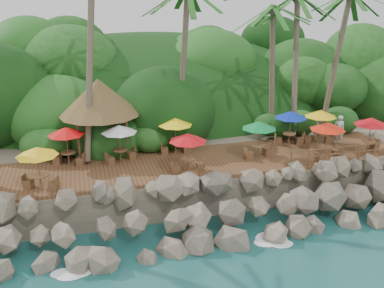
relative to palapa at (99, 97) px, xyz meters
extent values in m
plane|color=#19514F|center=(4.95, -9.13, -5.79)|extent=(140.00, 140.00, 0.00)
cube|color=gray|center=(4.95, 6.87, -4.74)|extent=(32.00, 25.20, 2.10)
ellipsoid|color=#143811|center=(4.95, 14.37, -5.79)|extent=(44.80, 28.00, 15.40)
cube|color=brown|center=(4.95, -3.13, -3.59)|extent=(26.00, 5.00, 0.20)
ellipsoid|color=white|center=(-4.05, -8.83, -5.76)|extent=(1.20, 0.80, 0.06)
ellipsoid|color=white|center=(-1.05, -8.83, -5.76)|extent=(1.20, 0.80, 0.06)
ellipsoid|color=white|center=(1.95, -8.83, -5.76)|extent=(1.20, 0.80, 0.06)
ellipsoid|color=white|center=(4.95, -8.83, -5.76)|extent=(1.20, 0.80, 0.06)
ellipsoid|color=white|center=(7.95, -8.83, -5.76)|extent=(1.20, 0.80, 0.06)
ellipsoid|color=white|center=(10.95, -8.83, -5.76)|extent=(1.20, 0.80, 0.06)
ellipsoid|color=white|center=(13.95, -8.83, -5.76)|extent=(1.20, 0.80, 0.06)
cylinder|color=brown|center=(-0.36, -0.67, 2.48)|extent=(1.79, 2.83, 11.71)
cylinder|color=brown|center=(5.31, 0.35, 1.35)|extent=(1.00, 1.10, 9.67)
cylinder|color=brown|center=(11.33, 0.12, 0.81)|extent=(1.21, 1.04, 8.60)
ellipsoid|color=#23601E|center=(11.33, 0.12, 5.12)|extent=(6.00, 6.00, 2.40)
cylinder|color=brown|center=(12.77, -0.32, 1.14)|extent=(0.64, 1.80, 9.20)
cylinder|color=brown|center=(15.54, -0.55, 1.21)|extent=(1.02, 1.36, 9.38)
cylinder|color=brown|center=(-1.40, -1.40, -2.29)|extent=(0.16, 0.16, 2.40)
cylinder|color=brown|center=(1.40, -1.40, -2.29)|extent=(0.16, 0.16, 2.40)
cylinder|color=brown|center=(-1.40, 1.40, -2.29)|extent=(0.16, 0.16, 2.40)
cylinder|color=brown|center=(1.40, 1.40, -2.29)|extent=(0.16, 0.16, 2.40)
cone|color=brown|center=(0.00, 0.00, 0.01)|extent=(4.91, 4.91, 2.20)
cylinder|color=brown|center=(12.76, -4.73, -3.12)|extent=(0.08, 0.08, 0.74)
cylinder|color=brown|center=(12.76, -4.73, -2.74)|extent=(0.84, 0.84, 0.05)
cylinder|color=brown|center=(12.76, -4.73, -2.40)|extent=(0.05, 0.05, 2.19)
cone|color=red|center=(12.76, -4.73, -1.45)|extent=(2.09, 2.09, 0.45)
cube|color=brown|center=(12.06, -4.79, -3.26)|extent=(0.45, 0.45, 0.46)
cube|color=brown|center=(13.45, -4.68, -3.26)|extent=(0.45, 0.45, 0.46)
cylinder|color=brown|center=(11.84, -1.91, -3.12)|extent=(0.08, 0.08, 0.74)
cylinder|color=brown|center=(11.84, -1.91, -2.74)|extent=(0.84, 0.84, 0.05)
cylinder|color=brown|center=(11.84, -1.91, -2.40)|extent=(0.05, 0.05, 2.19)
cone|color=#0D29AD|center=(11.84, -1.91, -1.45)|extent=(2.09, 2.09, 0.45)
cube|color=brown|center=(11.17, -1.72, -3.26)|extent=(0.52, 0.52, 0.46)
cube|color=brown|center=(12.51, -2.10, -3.26)|extent=(0.52, 0.52, 0.46)
cylinder|color=brown|center=(-3.40, -4.73, -3.12)|extent=(0.08, 0.08, 0.74)
cylinder|color=brown|center=(-3.40, -4.73, -2.74)|extent=(0.84, 0.84, 0.05)
cylinder|color=brown|center=(-3.40, -4.73, -2.40)|extent=(0.05, 0.05, 2.19)
cone|color=yellow|center=(-3.40, -4.73, -1.45)|extent=(2.09, 2.09, 0.45)
cube|color=brown|center=(-4.03, -4.44, -3.26)|extent=(0.56, 0.56, 0.46)
cube|color=brown|center=(-2.77, -5.03, -3.26)|extent=(0.56, 0.56, 0.46)
cylinder|color=brown|center=(4.33, -1.53, -3.12)|extent=(0.08, 0.08, 0.74)
cylinder|color=brown|center=(4.33, -1.53, -2.74)|extent=(0.84, 0.84, 0.05)
cylinder|color=brown|center=(4.33, -1.53, -2.40)|extent=(0.05, 0.05, 2.19)
cone|color=yellow|center=(4.33, -1.53, -1.45)|extent=(2.09, 2.09, 0.45)
cube|color=brown|center=(3.64, -1.50, -3.26)|extent=(0.44, 0.44, 0.46)
cube|color=brown|center=(5.03, -1.57, -3.26)|extent=(0.44, 0.44, 0.46)
cylinder|color=brown|center=(15.86, -4.54, -3.12)|extent=(0.08, 0.08, 0.74)
cylinder|color=brown|center=(15.86, -4.54, -2.74)|extent=(0.84, 0.84, 0.05)
cylinder|color=brown|center=(15.86, -4.54, -2.40)|extent=(0.05, 0.05, 2.19)
cone|color=red|center=(15.86, -4.54, -1.45)|extent=(2.09, 2.09, 0.45)
cube|color=brown|center=(15.20, -4.77, -3.26)|extent=(0.53, 0.53, 0.46)
cube|color=brown|center=(16.52, -4.31, -3.26)|extent=(0.53, 0.53, 0.46)
cylinder|color=brown|center=(0.90, -2.06, -3.12)|extent=(0.08, 0.08, 0.74)
cylinder|color=brown|center=(0.90, -2.06, -2.74)|extent=(0.84, 0.84, 0.05)
cylinder|color=brown|center=(0.90, -2.06, -2.40)|extent=(0.05, 0.05, 2.19)
cone|color=silver|center=(0.90, -2.06, -1.45)|extent=(2.09, 2.09, 0.45)
cube|color=brown|center=(0.26, -2.33, -3.26)|extent=(0.55, 0.55, 0.46)
cube|color=brown|center=(1.55, -1.79, -3.26)|extent=(0.55, 0.55, 0.46)
cylinder|color=brown|center=(-2.04, -1.72, -3.12)|extent=(0.08, 0.08, 0.74)
cylinder|color=brown|center=(-2.04, -1.72, -2.74)|extent=(0.84, 0.84, 0.05)
cylinder|color=brown|center=(-2.04, -1.72, -2.40)|extent=(0.05, 0.05, 2.19)
cone|color=red|center=(-2.04, -1.72, -1.45)|extent=(2.09, 2.09, 0.45)
cube|color=brown|center=(-2.69, -1.47, -3.26)|extent=(0.54, 0.54, 0.46)
cube|color=brown|center=(-1.39, -1.97, -3.26)|extent=(0.54, 0.54, 0.46)
cylinder|color=brown|center=(13.85, -2.13, -3.12)|extent=(0.08, 0.08, 0.74)
cylinder|color=brown|center=(13.85, -2.13, -2.74)|extent=(0.84, 0.84, 0.05)
cylinder|color=brown|center=(13.85, -2.13, -2.40)|extent=(0.05, 0.05, 2.19)
cone|color=yellow|center=(13.85, -2.13, -1.45)|extent=(2.09, 2.09, 0.45)
cube|color=brown|center=(13.18, -1.93, -3.26)|extent=(0.52, 0.52, 0.46)
cube|color=brown|center=(14.51, -2.33, -3.26)|extent=(0.52, 0.52, 0.46)
cylinder|color=brown|center=(4.31, -4.60, -3.12)|extent=(0.08, 0.08, 0.74)
cylinder|color=brown|center=(4.31, -4.60, -2.74)|extent=(0.84, 0.84, 0.05)
cylinder|color=brown|center=(4.31, -4.60, -2.40)|extent=(0.05, 0.05, 2.19)
cone|color=red|center=(4.31, -4.60, -1.45)|extent=(2.09, 2.09, 0.45)
cube|color=brown|center=(3.62, -4.63, -3.26)|extent=(0.43, 0.43, 0.46)
cube|color=brown|center=(5.01, -4.57, -3.26)|extent=(0.43, 0.43, 0.46)
cylinder|color=brown|center=(8.97, -3.49, -3.12)|extent=(0.08, 0.08, 0.74)
cylinder|color=brown|center=(8.97, -3.49, -2.74)|extent=(0.84, 0.84, 0.05)
cylinder|color=brown|center=(8.97, -3.49, -2.40)|extent=(0.05, 0.05, 2.19)
cone|color=#0D7D37|center=(8.97, -3.49, -1.45)|extent=(2.09, 2.09, 0.45)
cube|color=brown|center=(8.29, -3.65, -3.26)|extent=(0.50, 0.50, 0.46)
cube|color=brown|center=(9.65, -3.32, -3.26)|extent=(0.50, 0.50, 0.46)
cylinder|color=brown|center=(10.13, -5.48, -2.99)|extent=(0.10, 0.10, 1.00)
cylinder|color=brown|center=(11.23, -5.48, -2.99)|extent=(0.10, 0.10, 1.00)
cylinder|color=brown|center=(12.33, -5.48, -2.99)|extent=(0.10, 0.10, 1.00)
cylinder|color=brown|center=(13.43, -5.48, -2.99)|extent=(0.10, 0.10, 1.00)
cylinder|color=brown|center=(14.53, -5.48, -2.99)|extent=(0.10, 0.10, 1.00)
cylinder|color=brown|center=(15.63, -5.48, -2.99)|extent=(0.10, 0.10, 1.00)
cube|color=brown|center=(13.98, -5.48, -2.54)|extent=(8.30, 0.06, 0.06)
cube|color=brown|center=(13.98, -5.48, -2.94)|extent=(8.30, 0.06, 0.06)
imported|color=silver|center=(15.13, -2.42, -2.55)|extent=(0.81, 0.68, 1.89)
camera|label=1|loc=(-1.16, -25.72, 5.95)|focal=40.04mm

